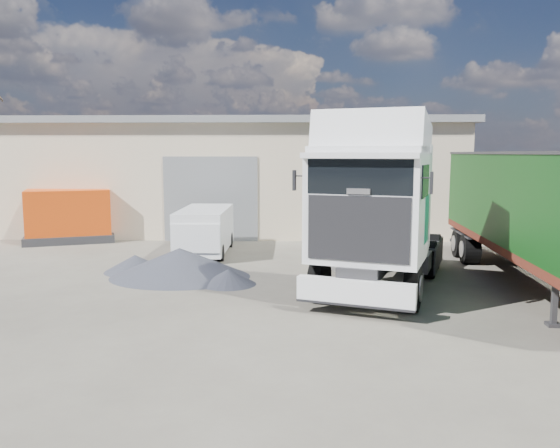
{
  "coord_description": "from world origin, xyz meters",
  "views": [
    {
      "loc": [
        1.71,
        -13.03,
        3.73
      ],
      "look_at": [
        1.19,
        3.0,
        1.65
      ],
      "focal_mm": 35.0,
      "sensor_mm": 36.0,
      "label": 1
    }
  ],
  "objects_px": {
    "tractor_unit": "(376,219)",
    "orange_skip": "(69,219)",
    "panel_van": "(204,231)",
    "box_trailer": "(536,205)"
  },
  "relations": [
    {
      "from": "box_trailer",
      "to": "panel_van",
      "type": "relative_size",
      "value": 2.76
    },
    {
      "from": "box_trailer",
      "to": "panel_van",
      "type": "xyz_separation_m",
      "value": [
        -10.08,
        4.57,
        -1.43
      ]
    },
    {
      "from": "tractor_unit",
      "to": "panel_van",
      "type": "bearing_deg",
      "value": 153.85
    },
    {
      "from": "tractor_unit",
      "to": "orange_skip",
      "type": "xyz_separation_m",
      "value": [
        -11.77,
        8.37,
        -1.04
      ]
    },
    {
      "from": "box_trailer",
      "to": "tractor_unit",
      "type": "bearing_deg",
      "value": -164.55
    },
    {
      "from": "tractor_unit",
      "to": "panel_van",
      "type": "relative_size",
      "value": 1.79
    },
    {
      "from": "tractor_unit",
      "to": "box_trailer",
      "type": "height_order",
      "value": "tractor_unit"
    },
    {
      "from": "tractor_unit",
      "to": "orange_skip",
      "type": "height_order",
      "value": "tractor_unit"
    },
    {
      "from": "panel_van",
      "to": "tractor_unit",
      "type": "bearing_deg",
      "value": -45.91
    },
    {
      "from": "panel_van",
      "to": "orange_skip",
      "type": "xyz_separation_m",
      "value": [
        -6.25,
        2.82,
        0.09
      ]
    }
  ]
}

